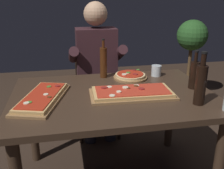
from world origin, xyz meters
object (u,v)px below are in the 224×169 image
at_px(vinegar_bottle_green, 201,83).
at_px(seated_diner, 97,65).
at_px(tumbler_near_camera, 156,71).
at_px(potted_plant_corner, 191,51).
at_px(pizza_rectangular_left, 42,98).
at_px(oil_bottle_amber, 104,62).
at_px(pizza_round_far, 130,76).
at_px(wine_bottle_dark, 195,74).
at_px(pizza_rectangular_front, 132,93).
at_px(dining_table, 113,106).
at_px(diner_chair, 96,86).

height_order(vinegar_bottle_green, seated_diner, seated_diner).
height_order(tumbler_near_camera, potted_plant_corner, potted_plant_corner).
xyz_separation_m(pizza_rectangular_left, oil_bottle_amber, (0.47, 0.41, 0.11)).
relative_size(pizza_round_far, wine_bottle_dark, 0.97).
bearing_deg(vinegar_bottle_green, potted_plant_corner, 64.33).
height_order(pizza_rectangular_front, pizza_rectangular_left, same).
xyz_separation_m(pizza_rectangular_front, pizza_rectangular_left, (-0.60, 0.03, -0.00)).
relative_size(pizza_rectangular_left, potted_plant_corner, 0.54).
relative_size(dining_table, tumbler_near_camera, 15.61).
relative_size(pizza_round_far, seated_diner, 0.21).
xyz_separation_m(wine_bottle_dark, potted_plant_corner, (0.74, 1.49, -0.18)).
bearing_deg(pizza_rectangular_front, seated_diner, 99.49).
distance_m(oil_bottle_amber, seated_diner, 0.38).
xyz_separation_m(pizza_rectangular_left, tumbler_near_camera, (0.91, 0.36, 0.03)).
distance_m(pizza_rectangular_front, tumbler_near_camera, 0.50).
xyz_separation_m(pizza_rectangular_front, seated_diner, (-0.13, 0.79, -0.02)).
distance_m(pizza_round_far, oil_bottle_amber, 0.25).
xyz_separation_m(dining_table, pizza_rectangular_front, (0.12, -0.06, 0.12)).
height_order(pizza_round_far, wine_bottle_dark, wine_bottle_dark).
bearing_deg(diner_chair, pizza_rectangular_front, -81.74).
relative_size(oil_bottle_amber, tumbler_near_camera, 3.56).
height_order(oil_bottle_amber, tumbler_near_camera, oil_bottle_amber).
distance_m(pizza_rectangular_left, potted_plant_corner, 2.37).
relative_size(wine_bottle_dark, tumbler_near_camera, 3.14).
relative_size(dining_table, oil_bottle_amber, 4.38).
relative_size(pizza_rectangular_front, wine_bottle_dark, 2.08).
xyz_separation_m(dining_table, potted_plant_corner, (1.34, 1.49, 0.02)).
distance_m(pizza_rectangular_left, diner_chair, 1.04).
bearing_deg(oil_bottle_amber, seated_diner, 90.88).
relative_size(pizza_rectangular_left, oil_bottle_amber, 1.82).
height_order(wine_bottle_dark, tumbler_near_camera, wine_bottle_dark).
height_order(dining_table, potted_plant_corner, potted_plant_corner).
bearing_deg(tumbler_near_camera, vinegar_bottle_green, -84.10).
bearing_deg(tumbler_near_camera, pizza_rectangular_left, -158.42).
bearing_deg(tumbler_near_camera, potted_plant_corner, 51.84).
distance_m(dining_table, tumbler_near_camera, 0.56).
height_order(pizza_rectangular_front, wine_bottle_dark, wine_bottle_dark).
relative_size(wine_bottle_dark, seated_diner, 0.21).
xyz_separation_m(dining_table, pizza_round_far, (0.20, 0.31, 0.11)).
bearing_deg(vinegar_bottle_green, dining_table, 151.08).
xyz_separation_m(pizza_rectangular_left, diner_chair, (0.47, 0.89, -0.27)).
bearing_deg(vinegar_bottle_green, pizza_round_far, 116.92).
bearing_deg(pizza_round_far, wine_bottle_dark, -38.04).
relative_size(pizza_rectangular_left, pizza_round_far, 2.12).
distance_m(wine_bottle_dark, oil_bottle_amber, 0.72).
bearing_deg(pizza_rectangular_left, dining_table, 3.58).
xyz_separation_m(wine_bottle_dark, seated_diner, (-0.61, 0.74, -0.10)).
xyz_separation_m(pizza_round_far, wine_bottle_dark, (0.40, -0.31, 0.09)).
bearing_deg(vinegar_bottle_green, tumbler_near_camera, 95.90).
height_order(pizza_rectangular_front, vinegar_bottle_green, vinegar_bottle_green).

